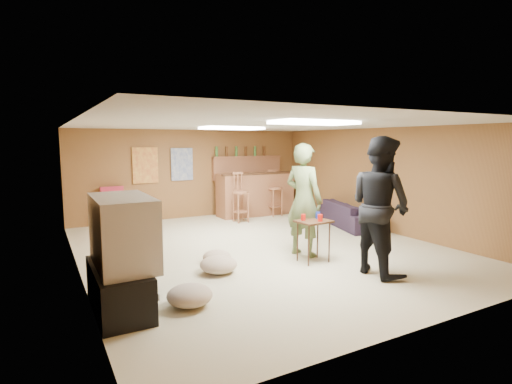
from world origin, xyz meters
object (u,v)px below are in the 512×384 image
sofa (350,214)px  tray_table (313,241)px  tv_body (123,232)px  person_olive (304,200)px  person_black (380,206)px  bar_counter (256,194)px

sofa → tray_table: size_ratio=2.79×
tv_body → tray_table: tv_body is taller
person_olive → tv_body: bearing=85.4°
person_olive → tray_table: bearing=148.7°
tv_body → person_olive: person_olive is taller
tv_body → person_black: 3.51m
tray_table → sofa: bearing=36.8°
tv_body → person_black: person_black is taller
person_black → sofa: person_black is taller
tv_body → person_black: bearing=-8.0°
bar_counter → sofa: size_ratio=1.07×
bar_counter → tray_table: (-1.17, -4.05, -0.21)m
tray_table → person_black: bearing=-60.8°
person_olive → person_black: bearing=178.6°
person_olive → bar_counter: bearing=-35.8°
bar_counter → tray_table: bearing=-106.2°
bar_counter → sofa: bar_counter is taller
tray_table → person_olive: bearing=77.9°
bar_counter → person_olive: 3.83m
person_olive → tray_table: person_olive is taller
person_olive → person_black: 1.35m
bar_counter → tv_body: bearing=-133.0°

